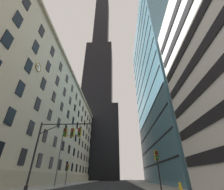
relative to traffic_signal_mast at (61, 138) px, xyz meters
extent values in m
cube|color=#BCAF93|center=(-13.50, 27.21, 9.23)|extent=(13.44, 74.44, 29.70)
cube|color=tan|center=(-6.53, 27.21, 23.38)|extent=(0.70, 74.44, 0.60)
cube|color=tan|center=(-6.63, 27.21, -4.52)|extent=(0.50, 74.44, 2.20)
cube|color=black|center=(-6.73, 3.99, -1.62)|extent=(0.14, 1.40, 2.20)
cube|color=black|center=(-6.73, 8.99, -1.62)|extent=(0.14, 1.40, 2.20)
cube|color=black|center=(-6.73, 13.99, -1.62)|extent=(0.14, 1.40, 2.20)
cube|color=black|center=(-6.73, 18.99, -1.62)|extent=(0.14, 1.40, 2.20)
cube|color=black|center=(-6.73, 23.99, -1.62)|extent=(0.14, 1.40, 2.20)
cube|color=black|center=(-6.73, 28.99, -1.62)|extent=(0.14, 1.40, 2.20)
cube|color=black|center=(-6.73, 33.99, -1.62)|extent=(0.14, 1.40, 2.20)
cube|color=black|center=(-6.73, 38.99, -1.62)|extent=(0.14, 1.40, 2.20)
cube|color=black|center=(-6.73, 43.99, -1.62)|extent=(0.14, 1.40, 2.20)
cube|color=black|center=(-6.73, 48.99, -1.62)|extent=(0.14, 1.40, 2.20)
cube|color=black|center=(-6.73, 53.99, -1.62)|extent=(0.14, 1.40, 2.20)
cube|color=black|center=(-6.73, -1.01, 2.58)|extent=(0.14, 1.40, 2.20)
cube|color=black|center=(-6.73, 3.99, 2.58)|extent=(0.14, 1.40, 2.20)
cube|color=black|center=(-6.73, 8.99, 2.58)|extent=(0.14, 1.40, 2.20)
cube|color=black|center=(-6.73, 13.99, 2.58)|extent=(0.14, 1.40, 2.20)
cube|color=black|center=(-6.73, 18.99, 2.58)|extent=(0.14, 1.40, 2.20)
cube|color=black|center=(-6.73, 23.99, 2.58)|extent=(0.14, 1.40, 2.20)
cube|color=black|center=(-6.73, 28.99, 2.58)|extent=(0.14, 1.40, 2.20)
cube|color=black|center=(-6.73, 33.99, 2.58)|extent=(0.14, 1.40, 2.20)
cube|color=black|center=(-6.73, 38.99, 2.58)|extent=(0.14, 1.40, 2.20)
cube|color=black|center=(-6.73, 43.99, 2.58)|extent=(0.14, 1.40, 2.20)
cube|color=black|center=(-6.73, 48.99, 2.58)|extent=(0.14, 1.40, 2.20)
cube|color=black|center=(-6.73, 53.99, 2.58)|extent=(0.14, 1.40, 2.20)
cube|color=black|center=(-6.73, -1.01, 6.78)|extent=(0.14, 1.40, 2.20)
cube|color=black|center=(-6.73, 3.99, 6.78)|extent=(0.14, 1.40, 2.20)
cube|color=black|center=(-6.73, 8.99, 6.78)|extent=(0.14, 1.40, 2.20)
cube|color=black|center=(-6.73, 13.99, 6.78)|extent=(0.14, 1.40, 2.20)
cube|color=black|center=(-6.73, 18.99, 6.78)|extent=(0.14, 1.40, 2.20)
cube|color=black|center=(-6.73, 23.99, 6.78)|extent=(0.14, 1.40, 2.20)
cube|color=black|center=(-6.73, 28.99, 6.78)|extent=(0.14, 1.40, 2.20)
cube|color=black|center=(-6.73, 33.99, 6.78)|extent=(0.14, 1.40, 2.20)
cube|color=black|center=(-6.73, 38.99, 6.78)|extent=(0.14, 1.40, 2.20)
cube|color=black|center=(-6.73, 43.99, 6.78)|extent=(0.14, 1.40, 2.20)
cube|color=black|center=(-6.73, 48.99, 6.78)|extent=(0.14, 1.40, 2.20)
cube|color=black|center=(-6.73, 53.99, 6.78)|extent=(0.14, 1.40, 2.20)
cube|color=black|center=(-6.73, -6.01, 10.98)|extent=(0.14, 1.40, 2.20)
cube|color=black|center=(-6.73, -1.01, 10.98)|extent=(0.14, 1.40, 2.20)
cube|color=black|center=(-6.73, 3.99, 10.98)|extent=(0.14, 1.40, 2.20)
cube|color=black|center=(-6.73, 8.99, 10.98)|extent=(0.14, 1.40, 2.20)
cube|color=black|center=(-6.73, 13.99, 10.98)|extent=(0.14, 1.40, 2.20)
cube|color=black|center=(-6.73, 18.99, 10.98)|extent=(0.14, 1.40, 2.20)
cube|color=black|center=(-6.73, 23.99, 10.98)|extent=(0.14, 1.40, 2.20)
cube|color=black|center=(-6.73, 28.99, 10.98)|extent=(0.14, 1.40, 2.20)
cube|color=black|center=(-6.73, 33.99, 10.98)|extent=(0.14, 1.40, 2.20)
cube|color=black|center=(-6.73, 38.99, 10.98)|extent=(0.14, 1.40, 2.20)
cube|color=black|center=(-6.73, 43.99, 10.98)|extent=(0.14, 1.40, 2.20)
cube|color=black|center=(-6.73, 48.99, 10.98)|extent=(0.14, 1.40, 2.20)
cube|color=black|center=(-6.73, 53.99, 10.98)|extent=(0.14, 1.40, 2.20)
cube|color=black|center=(-6.73, -6.01, 15.18)|extent=(0.14, 1.40, 2.20)
cube|color=black|center=(-6.73, -1.01, 15.18)|extent=(0.14, 1.40, 2.20)
cube|color=black|center=(-6.73, 3.99, 15.18)|extent=(0.14, 1.40, 2.20)
cube|color=black|center=(-6.73, 8.99, 15.18)|extent=(0.14, 1.40, 2.20)
cube|color=black|center=(-6.73, 13.99, 15.18)|extent=(0.14, 1.40, 2.20)
cube|color=black|center=(-6.73, 18.99, 15.18)|extent=(0.14, 1.40, 2.20)
cube|color=black|center=(-6.73, 23.99, 15.18)|extent=(0.14, 1.40, 2.20)
cube|color=black|center=(-6.73, 28.99, 15.18)|extent=(0.14, 1.40, 2.20)
cube|color=black|center=(-6.73, 33.99, 15.18)|extent=(0.14, 1.40, 2.20)
cube|color=black|center=(-6.73, 38.99, 15.18)|extent=(0.14, 1.40, 2.20)
cube|color=black|center=(-6.73, 43.99, 15.18)|extent=(0.14, 1.40, 2.20)
cube|color=black|center=(-6.73, 48.99, 15.18)|extent=(0.14, 1.40, 2.20)
cube|color=black|center=(-6.73, 53.99, 15.18)|extent=(0.14, 1.40, 2.20)
cube|color=black|center=(-6.73, -6.01, 19.38)|extent=(0.14, 1.40, 2.20)
cube|color=black|center=(-6.73, -1.01, 19.38)|extent=(0.14, 1.40, 2.20)
cube|color=black|center=(-6.73, 3.99, 19.38)|extent=(0.14, 1.40, 2.20)
cube|color=black|center=(-6.73, 8.99, 19.38)|extent=(0.14, 1.40, 2.20)
cube|color=black|center=(-6.73, 13.99, 19.38)|extent=(0.14, 1.40, 2.20)
cube|color=black|center=(-6.73, 18.99, 19.38)|extent=(0.14, 1.40, 2.20)
cube|color=black|center=(-6.73, 23.99, 19.38)|extent=(0.14, 1.40, 2.20)
cube|color=black|center=(-6.73, 28.99, 19.38)|extent=(0.14, 1.40, 2.20)
cube|color=black|center=(-6.73, 33.99, 19.38)|extent=(0.14, 1.40, 2.20)
cube|color=black|center=(-6.73, 38.99, 19.38)|extent=(0.14, 1.40, 2.20)
cube|color=black|center=(-6.73, 43.99, 19.38)|extent=(0.14, 1.40, 2.20)
cube|color=black|center=(-6.73, 48.99, 19.38)|extent=(0.14, 1.40, 2.20)
cube|color=black|center=(-6.73, 53.99, 19.38)|extent=(0.14, 1.40, 2.20)
torus|color=olive|center=(-6.66, 1.19, 12.53)|extent=(0.15, 1.63, 1.63)
cylinder|color=silver|center=(-6.70, 1.19, 12.53)|extent=(0.05, 1.41, 1.41)
cube|color=black|center=(-6.63, 1.06, 12.40)|extent=(0.03, 0.35, 0.35)
cube|color=black|center=(-6.63, 0.91, 12.61)|extent=(0.03, 0.61, 0.24)
cube|color=black|center=(-6.39, 67.97, 13.15)|extent=(27.48, 27.48, 37.55)
cube|color=black|center=(-6.39, 67.97, 59.23)|extent=(19.24, 19.24, 54.61)
cube|color=black|center=(-6.39, 67.97, 120.67)|extent=(12.37, 12.37, 68.27)
cube|color=black|center=(15.17, -5.04, -2.62)|extent=(0.16, 13.14, 1.10)
cube|color=black|center=(15.17, -5.04, 0.38)|extent=(0.16, 13.14, 1.10)
cube|color=black|center=(15.17, -5.04, 3.38)|extent=(0.16, 13.14, 1.10)
cube|color=black|center=(15.17, -5.04, 6.38)|extent=(0.16, 13.14, 1.10)
cube|color=black|center=(15.17, -5.04, 9.38)|extent=(0.16, 13.14, 1.10)
cube|color=black|center=(15.17, -5.04, 12.38)|extent=(0.16, 13.14, 1.10)
cube|color=black|center=(15.17, -5.04, 15.38)|extent=(0.16, 13.14, 1.10)
cube|color=teal|center=(24.83, 20.06, 21.52)|extent=(19.21, 33.81, 54.29)
cube|color=black|center=(15.18, 20.06, -1.62)|extent=(0.12, 32.81, 0.24)
cube|color=black|center=(15.18, 20.06, 2.38)|extent=(0.12, 32.81, 0.24)
cube|color=black|center=(15.18, 20.06, 6.38)|extent=(0.12, 32.81, 0.24)
cube|color=black|center=(15.18, 20.06, 10.38)|extent=(0.12, 32.81, 0.24)
cube|color=black|center=(15.18, 20.06, 14.38)|extent=(0.12, 32.81, 0.24)
cube|color=black|center=(15.18, 20.06, 18.38)|extent=(0.12, 32.81, 0.24)
cube|color=black|center=(15.18, 20.06, 22.38)|extent=(0.12, 32.81, 0.24)
cube|color=black|center=(15.18, 20.06, 26.38)|extent=(0.12, 32.81, 0.24)
cube|color=black|center=(15.18, 20.06, 30.38)|extent=(0.12, 32.81, 0.24)
cube|color=black|center=(15.18, 20.06, 34.38)|extent=(0.12, 32.81, 0.24)
cube|color=black|center=(15.18, 20.06, 38.38)|extent=(0.12, 32.81, 0.24)
cube|color=black|center=(15.18, 20.06, 42.38)|extent=(0.12, 32.81, 0.24)
cylinder|color=black|center=(-2.87, -0.05, -1.73)|extent=(0.20, 0.20, 7.50)
cylinder|color=black|center=(-2.87, -0.05, -5.22)|extent=(0.36, 0.36, 0.50)
cylinder|color=black|center=(0.44, -0.05, 1.77)|extent=(6.62, 0.14, 0.14)
cylinder|color=black|center=(-1.55, -0.05, 1.17)|extent=(2.73, 0.10, 1.39)
cylinder|color=black|center=(0.36, -0.05, 1.47)|extent=(0.04, 0.04, 0.60)
cube|color=black|center=(0.36, -0.05, 0.72)|extent=(0.30, 0.30, 0.90)
cube|color=olive|center=(0.36, 0.12, 0.72)|extent=(0.40, 0.40, 1.04)
sphere|color=#450808|center=(0.36, -0.21, 1.00)|extent=(0.20, 0.20, 0.20)
sphere|color=#4B3A08|center=(0.36, -0.21, 0.72)|extent=(0.20, 0.20, 0.20)
sphere|color=green|center=(0.36, -0.21, 0.44)|extent=(0.20, 0.20, 0.20)
cylinder|color=black|center=(1.27, -0.05, 1.47)|extent=(0.04, 0.04, 0.60)
cube|color=black|center=(1.27, -0.05, 0.72)|extent=(0.30, 0.30, 0.90)
cube|color=olive|center=(1.27, 0.12, 0.72)|extent=(0.40, 0.40, 1.04)
sphere|color=red|center=(1.27, -0.21, 1.00)|extent=(0.20, 0.20, 0.20)
sphere|color=#4B3A08|center=(1.27, -0.21, 0.72)|extent=(0.20, 0.20, 0.20)
sphere|color=#083D10|center=(1.27, -0.21, 0.44)|extent=(0.20, 0.20, 0.20)
cylinder|color=black|center=(2.18, -0.05, 1.47)|extent=(0.04, 0.04, 0.60)
cube|color=black|center=(2.18, -0.05, 0.72)|extent=(0.30, 0.30, 0.90)
cube|color=olive|center=(2.18, 0.12, 0.72)|extent=(0.40, 0.40, 1.04)
sphere|color=red|center=(2.18, -0.21, 1.00)|extent=(0.20, 0.20, 0.20)
sphere|color=#4B3A08|center=(2.18, -0.21, 0.72)|extent=(0.20, 0.20, 0.20)
sphere|color=#083D10|center=(2.18, -0.21, 0.44)|extent=(0.20, 0.20, 0.20)
cylinder|color=black|center=(11.30, -0.17, -3.51)|extent=(0.12, 0.12, 3.93)
cube|color=black|center=(11.30, -0.17, -2.04)|extent=(0.30, 0.30, 0.90)
cube|color=olive|center=(11.30, 0.00, -2.04)|extent=(0.40, 0.40, 1.04)
sphere|color=#450808|center=(11.30, -0.33, -1.76)|extent=(0.20, 0.20, 0.20)
sphere|color=#4B3A08|center=(11.30, -0.33, -2.04)|extent=(0.20, 0.20, 0.20)
sphere|color=green|center=(11.30, -0.33, -2.32)|extent=(0.20, 0.20, 0.20)
cylinder|color=black|center=(-2.83, 12.73, -3.72)|extent=(0.12, 0.12, 3.51)
cube|color=black|center=(-2.83, 12.73, -2.46)|extent=(0.30, 0.30, 0.90)
cube|color=olive|center=(-2.83, 12.90, -2.46)|extent=(0.40, 0.40, 1.04)
sphere|color=red|center=(-2.83, 12.57, -2.18)|extent=(0.20, 0.20, 0.20)
sphere|color=#4B3A08|center=(-2.83, 12.57, -2.46)|extent=(0.20, 0.20, 0.20)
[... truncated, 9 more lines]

